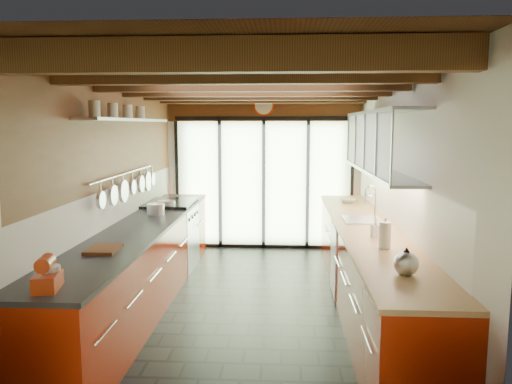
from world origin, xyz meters
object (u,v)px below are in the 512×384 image
at_px(kettle, 406,262).
at_px(soap_bottle, 376,228).
at_px(bowl, 348,201).
at_px(paper_towel, 385,235).
at_px(stand_mixer, 48,276).

distance_m(kettle, soap_bottle, 1.28).
height_order(soap_bottle, bowl, soap_bottle).
xyz_separation_m(kettle, paper_towel, (-0.00, 0.81, 0.02)).
bearing_deg(stand_mixer, paper_towel, 27.01).
height_order(kettle, soap_bottle, kettle).
bearing_deg(kettle, soap_bottle, 90.00).
distance_m(paper_towel, bowl, 2.71).
relative_size(kettle, paper_towel, 0.87).
bearing_deg(soap_bottle, stand_mixer, -145.29).
bearing_deg(soap_bottle, kettle, -90.00).
bearing_deg(kettle, bowl, 90.00).
distance_m(stand_mixer, paper_towel, 2.85).
bearing_deg(bowl, kettle, -90.00).
relative_size(kettle, bowl, 1.11).
xyz_separation_m(paper_towel, soap_bottle, (0.00, 0.46, -0.03)).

